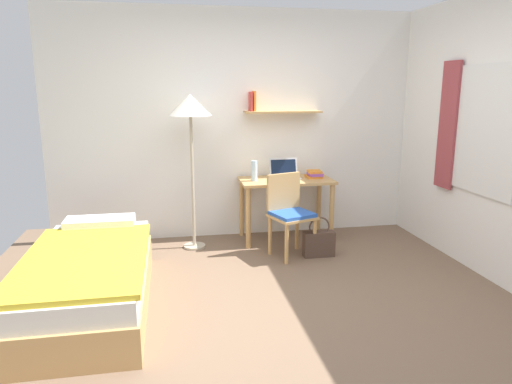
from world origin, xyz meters
TOP-DOWN VIEW (x-y plane):
  - ground_plane at (0.00, 0.00)m, footprint 5.28×5.28m
  - wall_back at (0.00, 2.02)m, footprint 4.40×0.27m
  - bed at (-1.51, 0.31)m, footprint 0.91×1.90m
  - desk at (0.44, 1.70)m, footprint 1.05×0.56m
  - desk_chair at (0.36, 1.19)m, footprint 0.52×0.50m
  - standing_lamp at (-0.62, 1.60)m, footprint 0.44×0.44m
  - laptop at (0.45, 1.80)m, footprint 0.33×0.23m
  - water_bottle at (0.07, 1.67)m, footprint 0.07×0.07m
  - book_stack at (0.79, 1.72)m, footprint 0.18×0.19m
  - handbag at (0.65, 1.08)m, footprint 0.33×0.12m

SIDE VIEW (x-z plane):
  - ground_plane at x=0.00m, z-range 0.00..0.00m
  - handbag at x=0.65m, z-range -0.07..0.36m
  - bed at x=-1.51m, z-range -0.03..0.51m
  - desk_chair at x=0.36m, z-range 0.05..0.90m
  - desk at x=0.44m, z-range 0.22..0.94m
  - book_stack at x=0.79m, z-range 0.71..0.80m
  - laptop at x=0.45m, z-range 0.66..0.88m
  - water_bottle at x=0.07m, z-range 0.71..0.94m
  - wall_back at x=0.00m, z-range 0.00..2.60m
  - standing_lamp at x=-0.62m, z-range 0.65..2.31m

